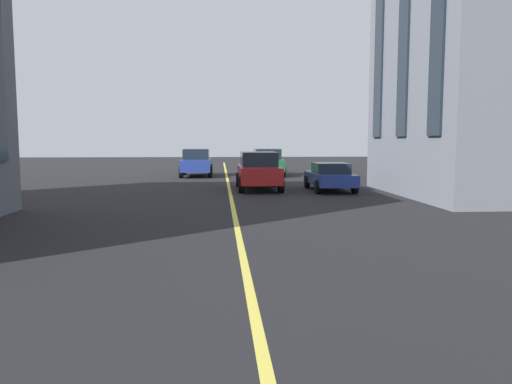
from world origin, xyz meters
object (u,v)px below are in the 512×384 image
object	(u,v)px
car_white_mid	(260,163)
car_blue_parked_b	(330,176)
car_green_far	(267,162)
car_red_near	(259,170)
car_blue_parked_a	(196,162)

from	to	relation	value
car_white_mid	car_blue_parked_b	xyz separation A→B (m)	(-15.87, -2.11, 0.00)
car_blue_parked_b	car_green_far	distance (m)	10.94
car_white_mid	car_red_near	distance (m)	15.13
car_white_mid	car_blue_parked_a	xyz separation A→B (m)	(-5.33, 4.86, 0.27)
car_red_near	car_blue_parked_a	size ratio (longest dim) A/B	1.00
car_green_far	car_blue_parked_a	size ratio (longest dim) A/B	1.00
car_red_near	car_green_far	xyz separation A→B (m)	(9.94, -1.38, 0.00)
car_white_mid	car_blue_parked_b	size ratio (longest dim) A/B	1.00
car_white_mid	car_blue_parked_a	world-z (taller)	car_blue_parked_a
car_blue_parked_b	car_red_near	size ratio (longest dim) A/B	0.94
car_blue_parked_b	car_red_near	xyz separation A→B (m)	(0.81, 3.44, 0.27)
car_blue_parked_b	car_blue_parked_a	world-z (taller)	car_blue_parked_a
car_blue_parked_b	car_green_far	xyz separation A→B (m)	(10.74, 2.06, 0.27)
car_red_near	car_green_far	bearing A→B (deg)	-7.88
car_white_mid	car_red_near	size ratio (longest dim) A/B	0.94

